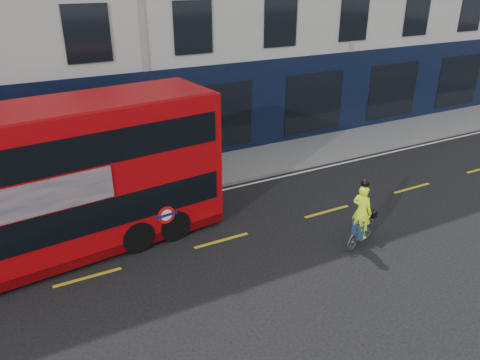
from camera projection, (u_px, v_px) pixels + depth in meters
ground at (245, 266)px, 13.06m from camera, size 120.00×120.00×0.00m
pavement at (166, 179)px, 18.27m from camera, size 60.00×3.00×0.12m
kerb at (180, 194)px, 17.06m from camera, size 60.00×0.12×0.13m
road_edge_line at (183, 199)px, 16.84m from camera, size 58.00×0.10×0.01m
lane_dashes at (222, 240)px, 14.26m from camera, size 58.00×0.12×0.01m
bus at (26, 189)px, 12.38m from camera, size 11.07×3.64×4.38m
cyclist at (361, 223)px, 13.73m from camera, size 1.49×0.85×2.18m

